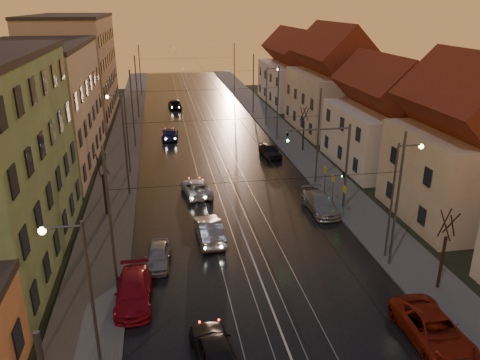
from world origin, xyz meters
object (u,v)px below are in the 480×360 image
parked_left_2 (133,292)px  parked_right_1 (320,203)px  driving_car_0 (214,350)px  driving_car_2 (196,188)px  street_lamp_3 (269,91)px  parked_right_0 (433,330)px  street_lamp_0 (83,289)px  driving_car_4 (175,104)px  street_lamp_1 (397,190)px  street_lamp_2 (123,125)px  driving_car_1 (209,230)px  driving_car_3 (170,134)px  traffic_light_mast (335,157)px  parked_right_2 (270,150)px  parked_left_3 (158,256)px

parked_left_2 → parked_right_1: bearing=35.4°
driving_car_0 → driving_car_2: driving_car_0 is taller
street_lamp_3 → parked_right_1: street_lamp_3 is taller
street_lamp_3 → driving_car_2: bearing=-117.3°
parked_right_0 → street_lamp_0: bearing=179.5°
parked_right_0 → parked_left_2: bearing=158.4°
street_lamp_3 → driving_car_4: street_lamp_3 is taller
street_lamp_1 → street_lamp_2: same height
driving_car_1 → parked_right_0: driving_car_1 is taller
driving_car_0 → driving_car_3: 39.62m
driving_car_0 → driving_car_1: driving_car_1 is taller
street_lamp_1 → driving_car_1: size_ratio=1.66×
driving_car_0 → driving_car_1: (1.13, 12.32, 0.01)m
parked_left_2 → traffic_light_mast: bearing=33.8°
driving_car_3 → parked_right_0: (11.74, -39.97, 0.06)m
driving_car_4 → street_lamp_0: bearing=79.5°
driving_car_4 → parked_right_0: bearing=95.7°
driving_car_0 → street_lamp_2: bearing=-85.4°
traffic_light_mast → parked_left_2: (-15.59, -10.23, -3.89)m
driving_car_0 → parked_right_0: size_ratio=0.84×
parked_right_0 → driving_car_4: bearing=100.4°
street_lamp_0 → parked_right_1: bearing=44.7°
driving_car_0 → parked_right_2: size_ratio=1.05×
street_lamp_0 → street_lamp_1: same height
driving_car_0 → street_lamp_1: bearing=-154.8°
street_lamp_2 → parked_left_2: street_lamp_2 is taller
street_lamp_0 → parked_left_2: size_ratio=1.63×
driving_car_2 → parked_left_2: size_ratio=0.96×
parked_left_2 → parked_right_1: (14.55, 10.10, 0.01)m
parked_left_2 → driving_car_2: bearing=72.9°
driving_car_3 → parked_left_3: bearing=90.3°
street_lamp_3 → driving_car_0: size_ratio=1.75×
parked_right_1 → parked_right_2: 14.76m
street_lamp_3 → driving_car_0: bearing=-106.2°
street_lamp_3 → driving_car_4: (-12.17, 13.58, -4.10)m
driving_car_0 → driving_car_1: bearing=-101.7°
street_lamp_1 → driving_car_0: 15.54m
driving_car_2 → driving_car_4: (-0.34, 36.50, 0.13)m
driving_car_0 → parked_left_2: 6.87m
street_lamp_0 → driving_car_1: 14.67m
street_lamp_1 → street_lamp_2: size_ratio=1.00×
driving_car_4 → parked_right_0: driving_car_4 is taller
driving_car_0 → parked_left_3: (-2.54, 9.55, -0.13)m
street_lamp_1 → traffic_light_mast: (-1.11, 8.00, -0.29)m
street_lamp_2 → driving_car_0: (5.45, -27.86, -4.11)m
street_lamp_0 → driving_car_1: (6.58, 12.46, -4.09)m
street_lamp_3 → driving_car_2: size_ratio=1.69×
street_lamp_3 → driving_car_0: street_lamp_3 is taller
traffic_light_mast → driving_car_1: (-10.52, -3.53, -3.81)m
parked_left_2 → parked_right_0: 16.05m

